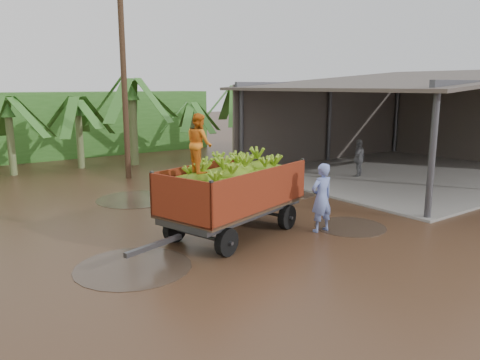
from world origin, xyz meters
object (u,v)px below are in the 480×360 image
man_blue (321,198)px  utility_pole (124,78)px  banana_trailer (232,190)px  man_grey (359,159)px

man_blue → utility_pole: 10.87m
man_blue → utility_pole: utility_pole is taller
banana_trailer → utility_pole: utility_pole is taller
man_grey → utility_pole: (-8.08, 5.88, 3.43)m
banana_trailer → utility_pole: bearing=67.7°
banana_trailer → man_blue: (2.15, -1.16, -0.29)m
banana_trailer → man_blue: bearing=-44.7°
banana_trailer → man_grey: bearing=3.4°
man_grey → utility_pole: size_ratio=0.20×
banana_trailer → man_blue: size_ratio=3.01×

